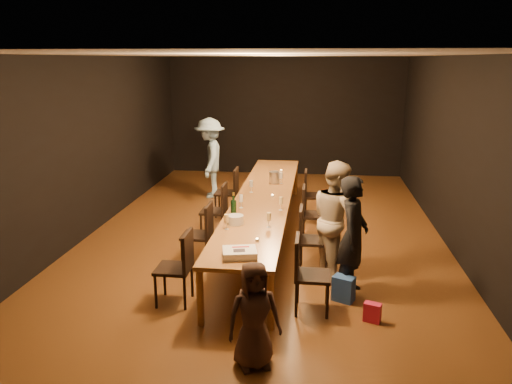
# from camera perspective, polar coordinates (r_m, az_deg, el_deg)

# --- Properties ---
(ground) EXTENTS (10.00, 10.00, 0.00)m
(ground) POSITION_cam_1_polar(r_m,az_deg,el_deg) (8.47, 0.85, -5.34)
(ground) COLOR #462411
(ground) RESTS_ON ground
(room_shell) EXTENTS (6.04, 10.04, 3.02)m
(room_shell) POSITION_cam_1_polar(r_m,az_deg,el_deg) (7.99, 0.91, 8.76)
(room_shell) COLOR black
(room_shell) RESTS_ON ground
(table) EXTENTS (0.90, 6.00, 0.75)m
(table) POSITION_cam_1_polar(r_m,az_deg,el_deg) (8.26, 0.87, -0.77)
(table) COLOR brown
(table) RESTS_ON ground
(chair_right_0) EXTENTS (0.42, 0.42, 0.93)m
(chair_right_0) POSITION_cam_1_polar(r_m,az_deg,el_deg) (6.03, 6.49, -9.38)
(chair_right_0) COLOR black
(chair_right_0) RESTS_ON ground
(chair_right_1) EXTENTS (0.42, 0.42, 0.93)m
(chair_right_1) POSITION_cam_1_polar(r_m,az_deg,el_deg) (7.14, 6.63, -5.42)
(chair_right_1) COLOR black
(chair_right_1) RESTS_ON ground
(chair_right_2) EXTENTS (0.42, 0.42, 0.93)m
(chair_right_2) POSITION_cam_1_polar(r_m,az_deg,el_deg) (8.28, 6.73, -2.53)
(chair_right_2) COLOR black
(chair_right_2) RESTS_ON ground
(chair_right_3) EXTENTS (0.42, 0.42, 0.93)m
(chair_right_3) POSITION_cam_1_polar(r_m,az_deg,el_deg) (9.43, 6.80, -0.35)
(chair_right_3) COLOR black
(chair_right_3) RESTS_ON ground
(chair_left_0) EXTENTS (0.42, 0.42, 0.93)m
(chair_left_0) POSITION_cam_1_polar(r_m,az_deg,el_deg) (6.27, -9.42, -8.52)
(chair_left_0) COLOR black
(chair_left_0) RESTS_ON ground
(chair_left_1) EXTENTS (0.42, 0.42, 0.93)m
(chair_left_1) POSITION_cam_1_polar(r_m,az_deg,el_deg) (7.34, -6.80, -4.84)
(chair_left_1) COLOR black
(chair_left_1) RESTS_ON ground
(chair_left_2) EXTENTS (0.42, 0.42, 0.93)m
(chair_left_2) POSITION_cam_1_polar(r_m,az_deg,el_deg) (8.45, -4.88, -2.11)
(chair_left_2) COLOR black
(chair_left_2) RESTS_ON ground
(chair_left_3) EXTENTS (0.42, 0.42, 0.93)m
(chair_left_3) POSITION_cam_1_polar(r_m,az_deg,el_deg) (9.58, -3.41, -0.02)
(chair_left_3) COLOR black
(chair_left_3) RESTS_ON ground
(woman_birthday) EXTENTS (0.49, 0.64, 1.55)m
(woman_birthday) POSITION_cam_1_polar(r_m,az_deg,el_deg) (6.44, 11.02, -4.96)
(woman_birthday) COLOR black
(woman_birthday) RESTS_ON ground
(woman_tan) EXTENTS (0.89, 0.98, 1.63)m
(woman_tan) POSITION_cam_1_polar(r_m,az_deg,el_deg) (6.92, 9.19, -3.11)
(woman_tan) COLOR #C3B092
(woman_tan) RESTS_ON ground
(man_blue) EXTENTS (0.81, 1.20, 1.73)m
(man_blue) POSITION_cam_1_polar(r_m,az_deg,el_deg) (10.86, -5.28, 3.90)
(man_blue) COLOR #8CB5D9
(man_blue) RESTS_ON ground
(child) EXTENTS (0.62, 0.52, 1.09)m
(child) POSITION_cam_1_polar(r_m,az_deg,el_deg) (4.96, -0.23, -13.93)
(child) COLOR #3C2822
(child) RESTS_ON ground
(gift_bag_red) EXTENTS (0.22, 0.16, 0.23)m
(gift_bag_red) POSITION_cam_1_polar(r_m,az_deg,el_deg) (6.06, 13.15, -13.26)
(gift_bag_red) COLOR #D8204D
(gift_bag_red) RESTS_ON ground
(gift_bag_blue) EXTENTS (0.31, 0.26, 0.32)m
(gift_bag_blue) POSITION_cam_1_polar(r_m,az_deg,el_deg) (6.44, 9.97, -10.83)
(gift_bag_blue) COLOR #2750AB
(gift_bag_blue) RESTS_ON ground
(birthday_cake) EXTENTS (0.44, 0.38, 0.09)m
(birthday_cake) POSITION_cam_1_polar(r_m,az_deg,el_deg) (5.75, -1.88, -6.98)
(birthday_cake) COLOR white
(birthday_cake) RESTS_ON table
(plate_stack) EXTENTS (0.26, 0.26, 0.12)m
(plate_stack) POSITION_cam_1_polar(r_m,az_deg,el_deg) (6.84, -2.37, -3.18)
(plate_stack) COLOR silver
(plate_stack) RESTS_ON table
(champagne_bottle) EXTENTS (0.11, 0.11, 0.34)m
(champagne_bottle) POSITION_cam_1_polar(r_m,az_deg,el_deg) (7.17, -2.58, -1.40)
(champagne_bottle) COLOR black
(champagne_bottle) RESTS_ON table
(ice_bucket) EXTENTS (0.23, 0.23, 0.21)m
(ice_bucket) POSITION_cam_1_polar(r_m,az_deg,el_deg) (9.10, 2.10, 1.70)
(ice_bucket) COLOR silver
(ice_bucket) RESTS_ON table
(wineglass_0) EXTENTS (0.06, 0.06, 0.21)m
(wineglass_0) POSITION_cam_1_polar(r_m,az_deg,el_deg) (6.63, -3.39, -3.43)
(wineglass_0) COLOR beige
(wineglass_0) RESTS_ON table
(wineglass_1) EXTENTS (0.06, 0.06, 0.21)m
(wineglass_1) POSITION_cam_1_polar(r_m,az_deg,el_deg) (6.69, 1.47, -3.23)
(wineglass_1) COLOR beige
(wineglass_1) RESTS_ON table
(wineglass_2) EXTENTS (0.06, 0.06, 0.21)m
(wineglass_2) POSITION_cam_1_polar(r_m,az_deg,el_deg) (7.56, -1.71, -1.08)
(wineglass_2) COLOR silver
(wineglass_2) RESTS_ON table
(wineglass_3) EXTENTS (0.06, 0.06, 0.21)m
(wineglass_3) POSITION_cam_1_polar(r_m,az_deg,el_deg) (7.45, 2.86, -1.33)
(wineglass_3) COLOR beige
(wineglass_3) RESTS_ON table
(wineglass_4) EXTENTS (0.06, 0.06, 0.21)m
(wineglass_4) POSITION_cam_1_polar(r_m,az_deg,el_deg) (8.43, -0.55, 0.64)
(wineglass_4) COLOR silver
(wineglass_4) RESTS_ON table
(wineglass_5) EXTENTS (0.06, 0.06, 0.21)m
(wineglass_5) POSITION_cam_1_polar(r_m,az_deg,el_deg) (9.04, 2.88, 1.60)
(wineglass_5) COLOR silver
(wineglass_5) RESTS_ON table
(tealight_near) EXTENTS (0.05, 0.05, 0.03)m
(tealight_near) POSITION_cam_1_polar(r_m,az_deg,el_deg) (6.22, 0.12, -5.50)
(tealight_near) COLOR #B2B7B2
(tealight_near) RESTS_ON table
(tealight_mid) EXTENTS (0.05, 0.05, 0.03)m
(tealight_mid) POSITION_cam_1_polar(r_m,az_deg,el_deg) (8.19, 1.89, -0.43)
(tealight_mid) COLOR #B2B7B2
(tealight_mid) RESTS_ON table
(tealight_far) EXTENTS (0.05, 0.05, 0.03)m
(tealight_far) POSITION_cam_1_polar(r_m,az_deg,el_deg) (10.04, 2.89, 2.44)
(tealight_far) COLOR #B2B7B2
(tealight_far) RESTS_ON table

